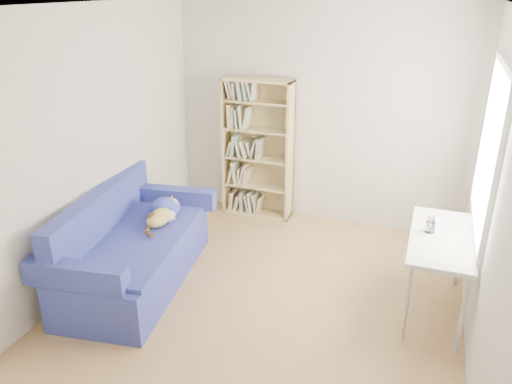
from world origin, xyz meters
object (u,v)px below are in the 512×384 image
at_px(desk, 441,245).
at_px(pen_cup, 430,226).
at_px(sofa, 133,249).
at_px(bookshelf, 257,154).

bearing_deg(desk, pen_cup, 155.07).
distance_m(sofa, pen_cup, 2.79).
distance_m(sofa, bookshelf, 2.04).
relative_size(sofa, pen_cup, 12.25).
xyz_separation_m(desk, pen_cup, (-0.11, 0.05, 0.14)).
bearing_deg(sofa, desk, 1.65).
relative_size(sofa, desk, 1.73).
bearing_deg(pen_cup, sofa, -168.85).
relative_size(desk, pen_cup, 7.08).
xyz_separation_m(sofa, pen_cup, (2.69, 0.53, 0.47)).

